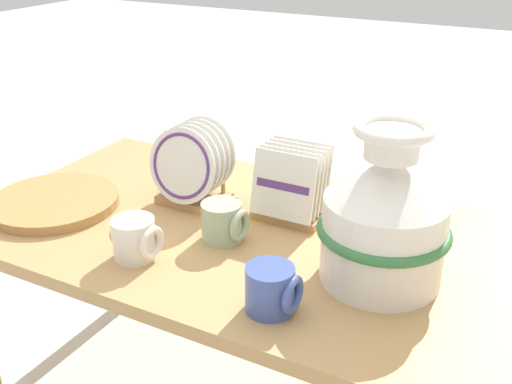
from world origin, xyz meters
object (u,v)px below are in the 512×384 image
Objects in this scene: mug_sage_glaze at (224,222)px; mug_cobalt_glaze at (272,290)px; dish_rack_square_plates at (291,190)px; mug_cream_glaze at (136,239)px; wicker_charger_stack at (55,202)px; dish_rack_round_plates at (192,169)px; ceramic_vase at (385,217)px.

mug_cobalt_glaze is at bearing -41.16° from mug_sage_glaze.
dish_rack_square_plates is 1.77× the size of mug_sage_glaze.
mug_sage_glaze is (0.14, 0.17, 0.00)m from mug_cream_glaze.
mug_cream_glaze is (0.36, -0.11, 0.04)m from wicker_charger_stack.
dish_rack_square_plates reaches higher than wicker_charger_stack.
mug_cobalt_glaze is 0.37m from mug_cream_glaze.
dish_rack_round_plates is 0.28m from dish_rack_square_plates.
dish_rack_square_plates is 0.21m from mug_sage_glaze.
mug_sage_glaze is at bearing -116.55° from dish_rack_square_plates.
ceramic_vase is 1.84× the size of dish_rack_square_plates.
mug_cream_glaze is 1.00× the size of mug_sage_glaze.
ceramic_vase is at bearing 1.86° from mug_sage_glaze.
ceramic_vase is at bearing 4.48° from wicker_charger_stack.
mug_cream_glaze is (0.04, -0.30, -0.05)m from dish_rack_round_plates.
dish_rack_round_plates is 2.09× the size of mug_cream_glaze.
ceramic_vase is 1.56× the size of dish_rack_round_plates.
ceramic_vase reaches higher than dish_rack_round_plates.
mug_cream_glaze is 0.21m from mug_sage_glaze.
dish_rack_square_plates is at bearing 22.31° from wicker_charger_stack.
wicker_charger_stack is 3.17× the size of mug_cobalt_glaze.
dish_rack_round_plates is 1.18× the size of dish_rack_square_plates.
mug_cream_glaze is (-0.37, 0.04, 0.00)m from mug_cobalt_glaze.
ceramic_vase is 0.90m from wicker_charger_stack.
mug_cream_glaze is at bearing -129.34° from mug_sage_glaze.
ceramic_vase is at bearing 18.84° from mug_cream_glaze.
dish_rack_round_plates is at bearing 167.59° from ceramic_vase.
dish_rack_square_plates reaches higher than mug_cream_glaze.
dish_rack_round_plates is 2.09× the size of mug_cobalt_glaze.
mug_sage_glaze is at bearing -37.31° from dish_rack_round_plates.
mug_cobalt_glaze is at bearing -5.67° from mug_cream_glaze.
wicker_charger_stack is at bearing -173.51° from mug_sage_glaze.
dish_rack_round_plates is at bearing 31.13° from wicker_charger_stack.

